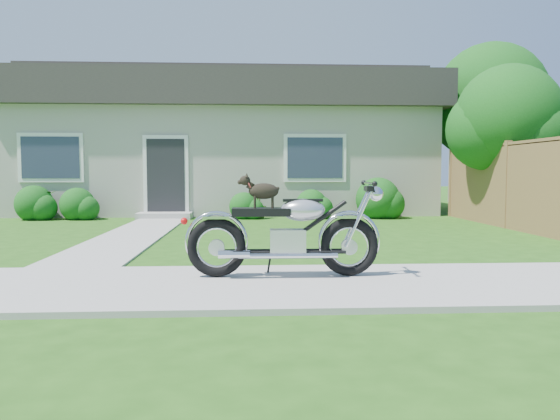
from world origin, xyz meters
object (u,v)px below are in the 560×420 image
object	(u,v)px
potted_plant_right	(258,203)
fence	(507,185)
house	(227,143)
tree_far	(495,104)
tree_near	(515,122)
motorcycle_with_dog	(287,232)
potted_plant_left	(41,205)

from	to	relation	value
potted_plant_right	fence	bearing A→B (deg)	-27.62
house	tree_far	distance (m)	8.32
tree_near	fence	bearing A→B (deg)	-122.13
fence	tree_far	world-z (taller)	tree_far
fence	tree_near	size ratio (longest dim) A/B	1.78
tree_far	tree_near	bearing A→B (deg)	-108.07
fence	motorcycle_with_dog	distance (m)	7.48
tree_near	potted_plant_left	world-z (taller)	tree_near
tree_far	potted_plant_left	size ratio (longest dim) A/B	6.93
tree_near	potted_plant_left	xyz separation A→B (m)	(-11.52, 1.85, -2.02)
fence	tree_near	bearing A→B (deg)	57.87
fence	tree_far	distance (m)	5.40
potted_plant_left	potted_plant_right	xyz separation A→B (m)	(5.57, 0.00, 0.04)
house	tree_near	world-z (taller)	house
house	tree_near	distance (m)	8.70
tree_near	potted_plant_right	xyz separation A→B (m)	(-5.95, 1.85, -1.98)
house	potted_plant_right	distance (m)	3.98
potted_plant_left	tree_far	bearing A→B (deg)	7.85
tree_far	potted_plant_right	distance (m)	7.87
tree_far	potted_plant_left	world-z (taller)	tree_far
tree_far	potted_plant_left	distance (m)	13.14
house	fence	xyz separation A→B (m)	(6.30, -6.24, -1.22)
tree_far	house	bearing A→B (deg)	168.15
tree_near	motorcycle_with_dog	world-z (taller)	tree_near
tree_far	motorcycle_with_dog	bearing A→B (deg)	-124.81
potted_plant_left	motorcycle_with_dog	size ratio (longest dim) A/B	0.33
potted_plant_left	potted_plant_right	distance (m)	5.57
house	tree_far	world-z (taller)	tree_far
potted_plant_left	potted_plant_right	size ratio (longest dim) A/B	0.90
tree_near	potted_plant_right	bearing A→B (deg)	162.69
house	tree_near	bearing A→B (deg)	-37.54
tree_near	potted_plant_right	size ratio (longest dim) A/B	4.59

